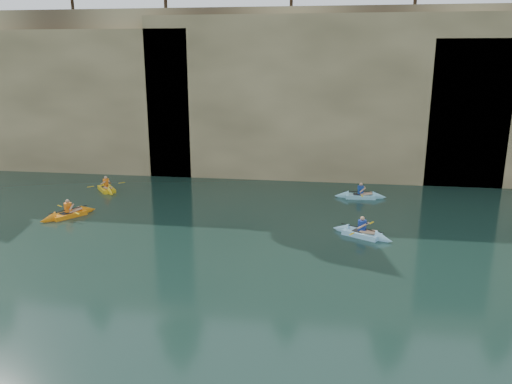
# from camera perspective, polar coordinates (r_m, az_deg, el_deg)

# --- Properties ---
(ground) EXTENTS (160.00, 160.00, 0.00)m
(ground) POSITION_cam_1_polar(r_m,az_deg,el_deg) (14.99, -3.41, -18.61)
(ground) COLOR black
(ground) RESTS_ON ground
(cliff) EXTENTS (70.00, 16.00, 12.00)m
(cliff) POSITION_cam_1_polar(r_m,az_deg,el_deg) (42.32, 4.91, 11.99)
(cliff) COLOR tan
(cliff) RESTS_ON ground
(cliff_slab_west) EXTENTS (26.00, 2.40, 10.56)m
(cliff_slab_west) POSITION_cam_1_polar(r_m,az_deg,el_deg) (41.62, -24.98, 9.60)
(cliff_slab_west) COLOR tan
(cliff_slab_west) RESTS_ON ground
(cliff_slab_center) EXTENTS (24.00, 2.40, 11.40)m
(cliff_slab_center) POSITION_cam_1_polar(r_m,az_deg,el_deg) (34.88, 7.44, 10.75)
(cliff_slab_center) COLOR tan
(cliff_slab_center) RESTS_ON ground
(sea_cave_west) EXTENTS (4.50, 1.00, 4.00)m
(sea_cave_west) POSITION_cam_1_polar(r_m,az_deg,el_deg) (40.39, -22.57, 5.02)
(sea_cave_west) COLOR black
(sea_cave_west) RESTS_ON ground
(sea_cave_center) EXTENTS (3.50, 1.00, 3.20)m
(sea_cave_center) POSITION_cam_1_polar(r_m,az_deg,el_deg) (35.42, -2.58, 4.22)
(sea_cave_center) COLOR black
(sea_cave_center) RESTS_ON ground
(sea_cave_east) EXTENTS (5.00, 1.00, 4.50)m
(sea_cave_east) POSITION_cam_1_polar(r_m,az_deg,el_deg) (35.43, 20.30, 4.37)
(sea_cave_east) COLOR black
(sea_cave_east) RESTS_ON ground
(kayaker_orange) EXTENTS (2.42, 3.01, 1.21)m
(kayaker_orange) POSITION_cam_1_polar(r_m,az_deg,el_deg) (28.69, -20.63, -2.39)
(kayaker_orange) COLOR orange
(kayaker_orange) RESTS_ON ground
(kayaker_ltblue_near) EXTENTS (3.10, 2.23, 1.24)m
(kayaker_ltblue_near) POSITION_cam_1_polar(r_m,az_deg,el_deg) (24.52, 11.98, -4.64)
(kayaker_ltblue_near) COLOR #98DCFE
(kayaker_ltblue_near) RESTS_ON ground
(kayaker_yellow) EXTENTS (2.42, 2.77, 1.21)m
(kayaker_yellow) POSITION_cam_1_polar(r_m,az_deg,el_deg) (33.43, -16.71, 0.37)
(kayaker_yellow) COLOR yellow
(kayaker_yellow) RESTS_ON ground
(kayaker_ltblue_mid) EXTENTS (3.17, 2.37, 1.20)m
(kayaker_ltblue_mid) POSITION_cam_1_polar(r_m,az_deg,el_deg) (31.04, 11.83, -0.42)
(kayaker_ltblue_mid) COLOR #82C8DA
(kayaker_ltblue_mid) RESTS_ON ground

